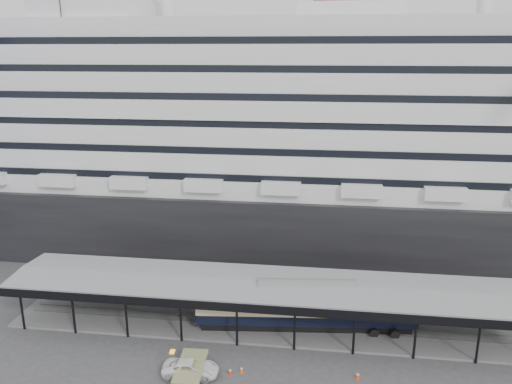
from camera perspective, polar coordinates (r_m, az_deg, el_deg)
ground at (r=51.82m, az=0.96°, el=-17.85°), size 200.00×200.00×0.00m
cruise_ship at (r=75.67m, az=3.87°, el=7.96°), size 130.00×30.00×43.90m
platform_canopy at (r=54.84m, az=1.59°, el=-12.91°), size 56.00×9.18×5.30m
port_truck at (r=48.81m, az=-7.47°, el=-19.36°), size 5.28×2.67×1.43m
pullman_carriage at (r=54.45m, az=5.72°, el=-12.75°), size 23.28×5.17×22.68m
traffic_cone_left at (r=49.01m, az=-1.66°, el=-19.60°), size 0.44×0.44×0.67m
traffic_cone_mid at (r=48.79m, az=-2.97°, el=-19.76°), size 0.44×0.44×0.73m
traffic_cone_right at (r=49.08m, az=11.56°, el=-19.83°), size 0.43×0.43×0.77m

